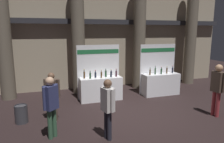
% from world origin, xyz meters
% --- Properties ---
extents(ground_plane, '(27.03, 27.03, 0.00)m').
position_xyz_m(ground_plane, '(0.00, 0.00, 0.00)').
color(ground_plane, black).
extents(hall_colonnade, '(13.52, 1.29, 6.09)m').
position_xyz_m(hall_colonnade, '(0.00, 4.08, 2.99)').
color(hall_colonnade, tan).
rests_on(hall_colonnade, ground_plane).
extents(exhibitor_booth_0, '(1.86, 0.66, 2.32)m').
position_xyz_m(exhibitor_booth_0, '(-0.87, 2.10, 0.59)').
color(exhibitor_booth_0, white).
rests_on(exhibitor_booth_0, ground_plane).
extents(exhibitor_booth_1, '(1.79, 0.66, 2.30)m').
position_xyz_m(exhibitor_booth_1, '(1.96, 2.01, 0.59)').
color(exhibitor_booth_1, white).
rests_on(exhibitor_booth_1, ground_plane).
extents(trash_bin, '(0.40, 0.40, 0.59)m').
position_xyz_m(trash_bin, '(-3.87, 0.63, 0.29)').
color(trash_bin, '#38383D').
rests_on(trash_bin, ground_plane).
extents(visitor_0, '(0.34, 0.48, 1.66)m').
position_xyz_m(visitor_0, '(-1.54, -1.21, 0.98)').
color(visitor_0, '#23232D').
rests_on(visitor_0, ground_plane).
extents(visitor_2, '(0.42, 0.41, 1.71)m').
position_xyz_m(visitor_2, '(-2.96, -0.68, 1.02)').
color(visitor_2, '#33563D').
rests_on(visitor_2, ground_plane).
extents(visitor_3, '(0.30, 0.53, 1.81)m').
position_xyz_m(visitor_3, '(2.44, -0.84, 1.09)').
color(visitor_3, maroon).
rests_on(visitor_3, ground_plane).
extents(visitor_4, '(0.50, 0.38, 1.60)m').
position_xyz_m(visitor_4, '(-2.89, 0.52, 0.95)').
color(visitor_4, '#47382D').
rests_on(visitor_4, ground_plane).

